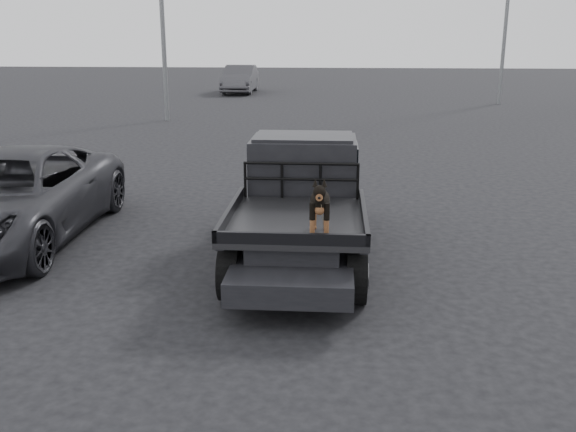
# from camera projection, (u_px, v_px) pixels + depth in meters

# --- Properties ---
(ground) EXTENTS (120.00, 120.00, 0.00)m
(ground) POSITION_uv_depth(u_px,v_px,m) (250.00, 293.00, 8.73)
(ground) COLOR black
(ground) RESTS_ON ground
(flatbed_ute) EXTENTS (2.00, 5.40, 0.92)m
(flatbed_ute) POSITION_uv_depth(u_px,v_px,m) (300.00, 230.00, 10.01)
(flatbed_ute) COLOR black
(flatbed_ute) RESTS_ON ground
(ute_cab) EXTENTS (1.72, 1.30, 0.88)m
(ute_cab) POSITION_uv_depth(u_px,v_px,m) (304.00, 161.00, 10.67)
(ute_cab) COLOR black
(ute_cab) RESTS_ON flatbed_ute
(headache_rack) EXTENTS (1.80, 0.08, 0.55)m
(headache_rack) POSITION_uv_depth(u_px,v_px,m) (301.00, 181.00, 10.00)
(headache_rack) COLOR black
(headache_rack) RESTS_ON flatbed_ute
(dog) EXTENTS (0.32, 0.60, 0.74)m
(dog) POSITION_uv_depth(u_px,v_px,m) (320.00, 205.00, 8.21)
(dog) COLOR black
(dog) RESTS_ON flatbed_ute
(parked_suv) EXTENTS (2.66, 5.56, 1.53)m
(parked_suv) POSITION_uv_depth(u_px,v_px,m) (8.00, 198.00, 10.73)
(parked_suv) COLOR #303035
(parked_suv) RESTS_ON ground
(distant_car_a) EXTENTS (1.76, 4.90, 1.61)m
(distant_car_a) POSITION_uv_depth(u_px,v_px,m) (240.00, 79.00, 37.99)
(distant_car_a) COLOR #444448
(distant_car_a) RESTS_ON ground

